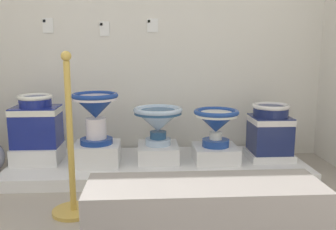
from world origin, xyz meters
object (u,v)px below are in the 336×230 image
plinth_block_leftmost (97,154)px  museum_bench (204,220)px  stanchion_post_near_left (72,170)px  antique_toilet_leftmost (95,109)px  plinth_block_rightmost (268,155)px  antique_toilet_broad_patterned (158,120)px  antique_toilet_central_ornate (216,122)px  plinth_block_central_ornate (215,154)px  info_placard_second (104,29)px  info_placard_third (152,25)px  info_placard_first (48,25)px  antique_toilet_squat_floral (36,120)px  plinth_block_broad_patterned (158,152)px  plinth_block_squat_floral (39,153)px  antique_toilet_rightmost (270,127)px

plinth_block_leftmost → museum_bench: size_ratio=0.32×
stanchion_post_near_left → plinth_block_leftmost: bearing=84.9°
antique_toilet_leftmost → plinth_block_rightmost: antique_toilet_leftmost is taller
antique_toilet_broad_patterned → antique_toilet_central_ornate: size_ratio=1.10×
plinth_block_central_ornate → info_placard_second: size_ratio=2.80×
antique_toilet_leftmost → plinth_block_rightmost: size_ratio=1.13×
plinth_block_leftmost → info_placard_third: 1.30m
plinth_block_leftmost → info_placard_first: (-0.48, 0.52, 1.08)m
antique_toilet_broad_patterned → info_placard_third: size_ratio=3.37×
info_placard_first → antique_toilet_squat_floral: bearing=-95.0°
info_placard_first → museum_bench: (1.18, -1.78, -1.07)m
antique_toilet_broad_patterned → stanchion_post_near_left: 1.00m
plinth_block_leftmost → antique_toilet_leftmost: size_ratio=0.89×
antique_toilet_squat_floral → plinth_block_central_ornate: (1.52, -0.08, -0.30)m
antique_toilet_leftmost → stanchion_post_near_left: (-0.06, -0.71, -0.27)m
plinth_block_leftmost → plinth_block_broad_patterned: 0.52m
museum_bench → info_placard_first: bearing=123.5°
plinth_block_broad_patterned → antique_toilet_central_ornate: size_ratio=1.00×
antique_toilet_broad_patterned → info_placard_third: info_placard_third is taller
plinth_block_squat_floral → antique_toilet_rightmost: (2.01, -0.03, 0.21)m
antique_toilet_squat_floral → antique_toilet_broad_patterned: (1.03, -0.02, -0.00)m
plinth_block_leftmost → plinth_block_central_ornate: 1.01m
antique_toilet_broad_patterned → stanchion_post_near_left: (-0.58, -0.80, -0.16)m
plinth_block_central_ornate → info_placard_first: info_placard_first is taller
antique_toilet_rightmost → plinth_block_rightmost: bearing=180.0°
antique_toilet_broad_patterned → antique_toilet_central_ornate: antique_toilet_broad_patterned is taller
antique_toilet_leftmost → info_placard_third: (0.48, 0.52, 0.70)m
antique_toilet_squat_floral → antique_toilet_rightmost: size_ratio=1.03×
plinth_block_leftmost → info_placard_third: bearing=47.3°
plinth_block_broad_patterned → antique_toilet_rightmost: size_ratio=0.90×
antique_toilet_leftmost → plinth_block_central_ornate: size_ratio=1.14×
plinth_block_squat_floral → antique_toilet_leftmost: size_ratio=0.91×
info_placard_first → info_placard_third: (0.96, 0.00, 0.00)m
plinth_block_squat_floral → antique_toilet_broad_patterned: bearing=-1.2°
plinth_block_squat_floral → antique_toilet_leftmost: 0.66m
antique_toilet_central_ornate → antique_toilet_rightmost: 0.50m
plinth_block_rightmost → info_placard_first: info_placard_first is taller
antique_toilet_leftmost → plinth_block_rightmost: (1.50, 0.09, -0.44)m
antique_toilet_leftmost → museum_bench: size_ratio=0.36×
museum_bench → antique_toilet_squat_floral: bearing=131.5°
antique_toilet_squat_floral → antique_toilet_leftmost: antique_toilet_leftmost is taller
plinth_block_squat_floral → stanchion_post_near_left: stanchion_post_near_left is taller
antique_toilet_rightmost → museum_bench: (-0.79, -1.35, -0.18)m
stanchion_post_near_left → antique_toilet_broad_patterned: bearing=54.2°
info_placard_third → plinth_block_broad_patterned: bearing=-85.6°
antique_toilet_broad_patterned → stanchion_post_near_left: bearing=-125.8°
plinth_block_squat_floral → plinth_block_broad_patterned: plinth_block_squat_floral is taller
info_placard_first → plinth_block_rightmost: bearing=-12.5°
plinth_block_rightmost → info_placard_second: 1.89m
plinth_block_squat_floral → antique_toilet_rightmost: size_ratio=0.91×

